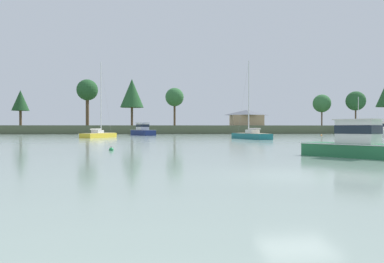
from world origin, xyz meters
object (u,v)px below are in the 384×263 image
Objects in this scene: sailboat_yellow at (99,136)px; mooring_buoy_white at (79,134)px; cruiser_green at (369,149)px; sailboat_teal at (251,137)px; cruiser_navy at (141,132)px; cruiser_white at (380,133)px; mooring_buoy_green at (111,150)px; mooring_buoy_orange at (321,135)px.

mooring_buoy_white is (-8.36, 25.75, -0.19)m from sailboat_yellow.
cruiser_green reaches higher than mooring_buoy_white.
sailboat_yellow reaches higher than sailboat_teal.
cruiser_navy is 0.90× the size of cruiser_white.
sailboat_yellow is at bearing -72.01° from mooring_buoy_white.
cruiser_navy is 0.70× the size of sailboat_yellow.
cruiser_green is 17.01× the size of mooring_buoy_green.
cruiser_white is (26.25, 11.65, 0.34)m from sailboat_teal.
mooring_buoy_green is at bearing -123.18° from sailboat_teal.
cruiser_navy is 36.71m from mooring_buoy_orange.
cruiser_white is at bearing 57.40° from cruiser_green.
sailboat_yellow reaches higher than cruiser_navy.
mooring_buoy_white reaches higher than mooring_buoy_orange.
cruiser_green is 45.99m from sailboat_yellow.
cruiser_white reaches higher than mooring_buoy_white.
mooring_buoy_white is at bearing 113.15° from cruiser_green.
mooring_buoy_green is 0.96× the size of mooring_buoy_orange.
cruiser_white is at bearing -19.46° from cruiser_navy.
cruiser_navy reaches higher than mooring_buoy_orange.
cruiser_white is at bearing -21.96° from mooring_buoy_white.
cruiser_white reaches higher than mooring_buoy_orange.
sailboat_teal is 1.83× the size of cruiser_green.
sailboat_yellow is at bearing 158.35° from sailboat_teal.
sailboat_teal reaches higher than cruiser_white.
sailboat_teal is at bearing 86.57° from cruiser_green.
sailboat_teal reaches higher than cruiser_green.
sailboat_teal is at bearing -58.51° from cruiser_navy.
mooring_buoy_green is (0.17, -51.45, -0.52)m from cruiser_navy.
mooring_buoy_white is (-14.24, 7.87, -0.51)m from cruiser_navy.
sailboat_teal is at bearing -156.08° from cruiser_white.
sailboat_yellow is at bearing -163.25° from mooring_buoy_orange.
sailboat_yellow reaches higher than mooring_buoy_orange.
sailboat_yellow is (-20.29, 41.27, -0.21)m from cruiser_green.
cruiser_green reaches higher than mooring_buoy_green.
cruiser_green reaches higher than mooring_buoy_orange.
cruiser_navy is at bearing 171.91° from mooring_buoy_orange.
cruiser_white reaches higher than cruiser_green.
sailboat_teal is 1.32× the size of cruiser_navy.
sailboat_teal is 32.51m from cruiser_green.
cruiser_white is at bearing 3.33° from sailboat_yellow.
sailboat_yellow is at bearing -108.22° from cruiser_navy.
sailboat_teal is 0.92× the size of sailboat_yellow.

